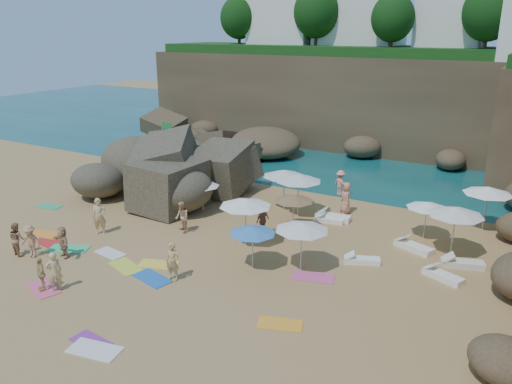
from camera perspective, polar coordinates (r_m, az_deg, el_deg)
The scene contains 50 objects.
ground at distance 25.84m, azimuth -7.22°, elevation -5.33°, with size 120.00×120.00×0.00m, color tan.
seawater at distance 51.88m, azimuth 13.20°, elevation 6.34°, with size 120.00×120.00×0.00m, color #0C4751.
cliff_back at distance 45.92m, azimuth 14.08°, elevation 9.85°, with size 44.00×8.00×8.00m, color brown.
rock_promontory at distance 44.32m, azimuth -6.18°, elevation 4.73°, with size 12.00×7.00×2.00m, color brown, non-canonical shape.
clifftop_buildings at distance 46.01m, azimuth 16.31°, elevation 18.76°, with size 28.48×9.48×7.00m.
clifftop_trees at distance 39.48m, azimuth 16.60°, elevation 18.97°, with size 35.60×23.82×4.40m.
marina_masts at distance 58.23m, azimuth -2.52°, elevation 11.05°, with size 3.10×0.10×6.00m.
rock_outcrop at distance 33.14m, azimuth -11.01°, elevation -0.16°, with size 8.89×6.67×3.56m, color brown, non-canonical shape.
flag_pole at distance 36.29m, azimuth -10.41°, elevation 5.73°, with size 0.78×0.24×4.07m.
parasol_0 at distance 28.85m, azimuth -6.18°, elevation 0.95°, with size 2.01×2.01×1.90m.
parasol_1 at distance 28.11m, azimuth 4.90°, elevation 1.64°, with size 2.61×2.61×2.47m.
parasol_2 at distance 24.79m, azimuth 21.89°, elevation -2.05°, with size 2.57×2.57×2.43m.
parasol_3 at distance 28.74m, azimuth 25.01°, elevation 0.18°, with size 2.53×2.53×2.40m.
parasol_5 at distance 29.17m, azimuth 3.23°, elevation 2.17°, with size 2.54×2.54×2.41m.
parasol_6 at distance 26.05m, azimuth 4.32°, elevation -0.68°, with size 2.12×2.12×2.01m.
parasol_7 at distance 26.55m, azimuth 18.97°, elevation -1.41°, with size 2.06×2.06×1.95m.
parasol_8 at distance 21.78m, azimuth 5.27°, elevation -3.92°, with size 2.39×2.39×2.26m.
parasol_9 at distance 24.15m, azimuth -1.23°, elevation -1.20°, with size 2.57×2.57×2.43m.
parasol_10 at distance 21.95m, azimuth -0.40°, elevation -4.36°, with size 2.11×2.11×2.00m.
lounger_0 at distance 28.02m, azimuth 8.43°, elevation -3.20°, with size 1.55×0.52×0.24m, color white.
lounger_1 at distance 25.52m, azimuth 17.58°, elevation -6.03°, with size 1.91×0.64×0.30m, color white.
lounger_2 at distance 24.58m, azimuth 22.54°, elevation -7.58°, with size 1.84×0.61×0.29m, color silver.
lounger_3 at distance 28.39m, azimuth 8.80°, elevation -2.86°, with size 1.94×0.65×0.30m, color white.
lounger_4 at distance 23.13m, azimuth 20.58°, elevation -9.00°, with size 1.75×0.58×0.27m, color white.
lounger_5 at distance 23.59m, azimuth 12.02°, elevation -7.65°, with size 1.61×0.54×0.25m, color white.
towel_1 at distance 22.81m, azimuth -23.17°, elevation -10.07°, with size 1.79×0.89×0.03m, color #DD567B.
towel_2 at distance 28.35m, azimuth -22.90°, elevation -4.48°, with size 1.80×0.90×0.03m, color orange.
towel_3 at distance 26.16m, azimuth -20.62°, elevation -6.08°, with size 1.91×0.96×0.03m, color #38C675.
towel_4 at distance 23.52m, azimuth -14.66°, elevation -8.24°, with size 1.78×0.89×0.03m, color #CEDA39.
towel_5 at distance 25.04m, azimuth -16.32°, elevation -6.72°, with size 1.57×0.79×0.03m, color silver.
towel_6 at distance 18.78m, azimuth -18.35°, elevation -15.91°, with size 1.48×0.74×0.03m, color purple.
towel_7 at distance 27.24m, azimuth -22.47°, elevation -5.34°, with size 1.78×0.89×0.03m, color red.
towel_8 at distance 22.24m, azimuth -11.79°, elevation -9.63°, with size 1.81×0.91×0.03m, color blue.
towel_9 at distance 22.02m, azimuth 6.49°, elevation -9.63°, with size 1.85×0.92×0.03m, color #D35293.
towel_10 at distance 18.80m, azimuth 2.78°, elevation -14.83°, with size 1.63×0.81×0.03m, color orange.
towel_11 at distance 32.61m, azimuth -22.59°, elevation -1.54°, with size 1.55×0.77×0.03m, color #30A86D.
towel_12 at distance 23.40m, azimuth -11.10°, elevation -8.12°, with size 1.77×0.89×0.03m, color yellow.
towel_13 at distance 18.33m, azimuth -17.97°, elevation -16.78°, with size 1.78×0.89×0.03m, color silver.
person_stand_0 at distance 27.14m, azimuth -17.48°, elevation -2.67°, with size 0.71×0.47×1.95m, color tan.
person_stand_1 at distance 26.18m, azimuth -25.65°, elevation -4.85°, with size 0.78×0.61×1.61m, color #A47852.
person_stand_2 at distance 32.26m, azimuth 9.64°, elevation 0.99°, with size 1.09×0.45×1.69m, color #E69883.
person_stand_3 at distance 25.84m, azimuth 0.77°, elevation -3.27°, with size 0.93×0.39×1.59m, color #A16850.
person_stand_4 at distance 29.30m, azimuth 10.24°, elevation -0.65°, with size 0.91×0.50×1.86m, color tan.
person_stand_5 at distance 36.42m, azimuth -0.46°, elevation 3.16°, with size 1.47×0.42×1.58m, color tan.
person_stand_6 at distance 22.07m, azimuth -22.08°, elevation -8.42°, with size 0.63×0.41×1.73m, color #DCB87D.
person_lie_0 at distance 25.84m, azimuth -24.21°, elevation -6.38°, with size 1.01×1.56×0.42m, color tan.
person_lie_1 at distance 22.61m, azimuth -23.20°, elevation -9.88°, with size 0.84×1.43×0.35m, color #DABA7C.
person_lie_3 at distance 25.26m, azimuth -21.06°, elevation -6.55°, with size 1.38×1.49×0.40m, color tan.
person_lie_4 at distance 21.88m, azimuth -9.42°, elevation -9.42°, with size 0.61×1.67×0.40m, color tan.
person_lie_5 at distance 26.56m, azimuth -8.40°, elevation -3.97°, with size 0.81×1.67×0.63m, color tan.
Camera 1 is at (14.55, -18.72, 10.26)m, focal length 35.00 mm.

